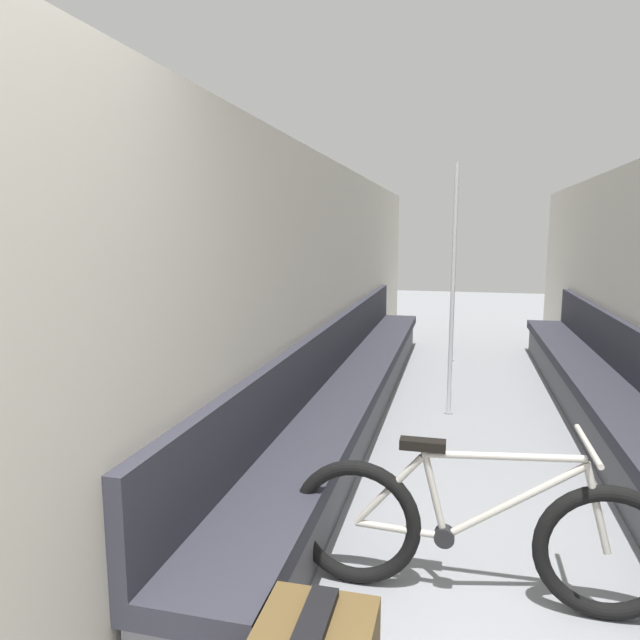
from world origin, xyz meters
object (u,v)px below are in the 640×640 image
Objects in this scene: grab_pole_near at (454,276)px; grab_pole_far at (453,295)px; bench_seat_row_left at (355,385)px; bicycle at (475,533)px; bench_seat_row_right at (609,402)px.

grab_pole_near is 1.00× the size of grab_pole_far.
bench_seat_row_left is at bearing -161.59° from grab_pole_far.
grab_pole_near reaches higher than bench_seat_row_left.
bench_seat_row_left is at bearing 100.38° from bicycle.
bench_seat_row_left is 1.17m from grab_pole_far.
grab_pole_near reaches higher than bench_seat_row_right.
grab_pole_near and grab_pole_far have the same top height.
grab_pole_far reaches higher than bicycle.
bicycle is at bearing -86.55° from grab_pole_far.
bench_seat_row_right is at bearing -62.48° from grab_pole_near.
bench_seat_row_right is 2.86m from grab_pole_near.
bench_seat_row_right is at bearing 0.00° from bench_seat_row_left.
grab_pole_near is 2.17m from grab_pole_far.
bicycle is at bearing -87.94° from grab_pole_near.
grab_pole_far is (0.01, -2.17, 0.00)m from grab_pole_near.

